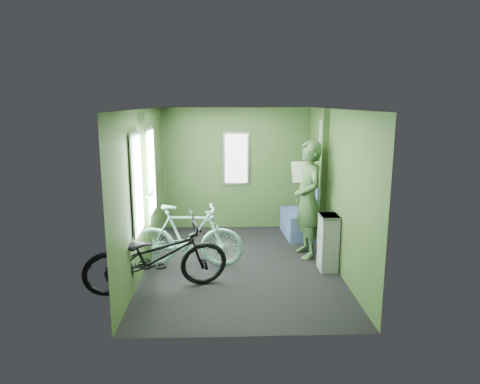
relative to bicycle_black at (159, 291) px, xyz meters
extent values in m
plane|color=black|center=(1.09, 0.87, 0.00)|extent=(4.00, 4.00, 0.00)
cube|color=silver|center=(1.09, 0.87, 2.30)|extent=(2.80, 4.00, 0.02)
cube|color=#335025|center=(1.09, 2.87, 1.15)|extent=(2.80, 0.02, 2.30)
cube|color=#335025|center=(1.09, -1.13, 1.15)|extent=(2.80, 0.02, 2.30)
cube|color=#335025|center=(-0.31, 0.87, 1.15)|extent=(0.02, 4.00, 2.30)
cube|color=#335025|center=(2.49, 0.87, 1.15)|extent=(0.02, 4.00, 2.30)
cube|color=#335025|center=(-0.27, 0.87, 1.15)|extent=(0.08, 0.12, 2.30)
cube|color=silver|center=(-0.26, 0.32, 1.35)|extent=(0.02, 0.56, 1.34)
cube|color=silver|center=(-0.26, 1.42, 1.35)|extent=(0.02, 0.56, 1.34)
cube|color=white|center=(-0.25, 0.32, 1.88)|extent=(0.00, 0.12, 0.12)
cube|color=white|center=(-0.25, 1.42, 1.88)|extent=(0.00, 0.12, 0.12)
cylinder|color=silver|center=(-0.20, 0.87, 1.10)|extent=(0.03, 0.40, 0.03)
cube|color=#335025|center=(2.44, 1.47, 1.15)|extent=(0.10, 0.10, 2.30)
cube|color=white|center=(2.47, 1.77, 1.85)|extent=(0.02, 0.40, 0.50)
cube|color=silver|center=(1.09, 2.83, 1.35)|extent=(0.50, 0.02, 1.00)
imported|color=black|center=(0.00, 0.00, 0.00)|extent=(1.98, 1.25, 1.05)
imported|color=#7DBDB3|center=(0.32, 0.78, 0.00)|extent=(1.67, 0.72, 1.04)
imported|color=#35562E|center=(2.16, 1.24, 0.91)|extent=(0.54, 0.73, 1.83)
cube|color=silver|center=(2.11, 1.53, 1.30)|extent=(0.35, 0.18, 0.33)
cube|color=gray|center=(2.35, 0.65, 0.41)|extent=(0.24, 0.34, 0.83)
cube|color=navy|center=(2.21, 2.27, 0.23)|extent=(0.57, 0.94, 0.46)
cube|color=navy|center=(2.44, 2.27, 0.71)|extent=(0.12, 0.91, 0.51)
camera|label=1|loc=(0.85, -5.17, 2.40)|focal=32.00mm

